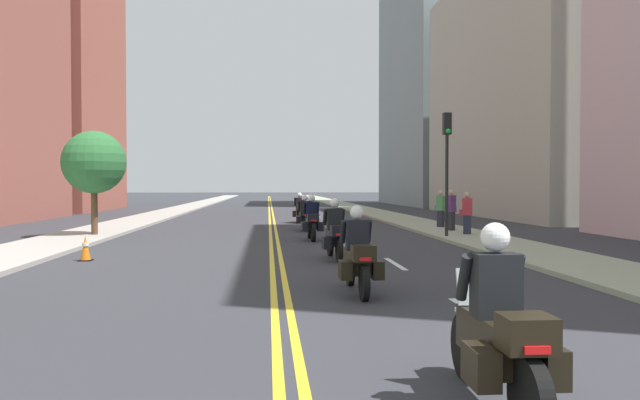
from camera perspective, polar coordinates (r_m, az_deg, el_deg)
ground_plane at (r=49.27m, az=-4.59°, el=-0.96°), size 264.00×264.00×0.00m
sidewalk_left at (r=49.77m, az=-13.03°, el=-0.90°), size 2.71×144.00×0.12m
sidewalk_right at (r=49.84m, az=3.84°, el=-0.87°), size 2.71×144.00×0.12m
centreline_yellow_inner at (r=49.27m, az=-4.73°, el=-0.96°), size 0.12×132.00×0.01m
centreline_yellow_outer at (r=49.27m, az=-4.45°, el=-0.96°), size 0.12×132.00×0.01m
lane_dashes_white at (r=30.46m, az=1.18°, el=-2.37°), size 0.14×56.40×0.01m
building_right_1 at (r=42.86m, az=18.99°, el=9.59°), size 7.72×21.72×16.36m
building_left_2 at (r=54.01m, az=-23.62°, el=10.45°), size 8.57×13.51×21.26m
building_right_2 at (r=65.73m, az=10.68°, el=11.70°), size 8.05×21.10×27.65m
motorcycle_0 at (r=5.69m, az=16.23°, el=-12.00°), size 0.76×2.26×1.65m
motorcycle_1 at (r=11.23m, az=3.53°, el=-5.37°), size 0.77×2.27×1.61m
motorcycle_2 at (r=16.35m, az=1.42°, el=-3.23°), size 0.78×2.12×1.64m
motorcycle_3 at (r=22.22m, az=-0.77°, el=-2.04°), size 0.77×2.18×1.65m
motorcycle_4 at (r=27.12m, az=-1.42°, el=-1.49°), size 0.77×2.18×1.56m
motorcycle_5 at (r=32.61m, az=-1.91°, el=-0.96°), size 0.77×2.21×1.61m
traffic_cone_0 at (r=17.29m, az=-20.91°, el=-4.18°), size 0.33×0.33×0.67m
traffic_light_near at (r=23.14m, az=11.68°, el=4.35°), size 0.28×0.38×4.65m
pedestrian_0 at (r=28.06m, az=11.11°, el=-0.85°), size 0.42×0.48×1.76m
pedestrian_1 at (r=26.03m, az=12.08°, el=-0.98°), size 0.48×0.42×1.81m
pedestrian_2 at (r=24.18m, az=13.46°, el=-1.26°), size 0.50×0.29×1.73m
street_tree_0 at (r=24.84m, az=-20.21°, el=3.27°), size 2.38×2.38×4.05m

